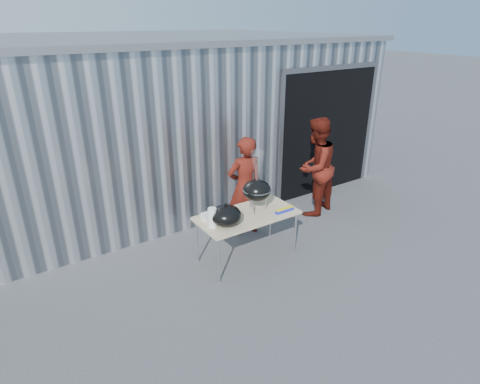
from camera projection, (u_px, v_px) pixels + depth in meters
ground at (240, 277)px, 5.75m from camera, size 80.00×80.00×0.00m
building at (161, 108)px, 9.11m from camera, size 8.20×6.20×3.10m
folding_table at (247, 217)px, 5.95m from camera, size 1.50×0.75×0.75m
kettle_grill at (257, 185)px, 5.87m from camera, size 0.43×0.43×0.93m
grill_lid at (226, 215)px, 5.58m from camera, size 0.44×0.44×0.32m
paper_towels at (212, 218)px, 5.52m from camera, size 0.12×0.12×0.28m
white_tub at (209, 216)px, 5.75m from camera, size 0.20×0.15×0.10m
foil_box at (285, 210)px, 5.99m from camera, size 0.32×0.05×0.06m
person_cook at (245, 187)px, 6.64m from camera, size 0.67×0.49×1.70m
person_bystander at (315, 167)px, 7.33m from camera, size 1.05×0.92×1.83m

